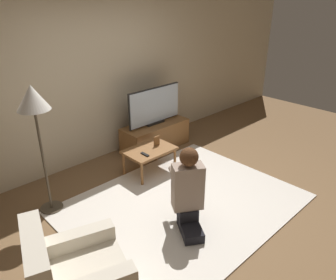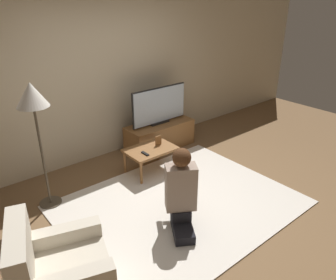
# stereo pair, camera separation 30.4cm
# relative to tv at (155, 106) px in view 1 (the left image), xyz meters

# --- Properties ---
(ground_plane) EXTENTS (10.00, 10.00, 0.00)m
(ground_plane) POSITION_rel_tv_xyz_m (-0.86, -1.51, -0.77)
(ground_plane) COLOR brown
(wall_back) EXTENTS (10.00, 0.06, 2.60)m
(wall_back) POSITION_rel_tv_xyz_m (-0.86, 0.42, 0.53)
(wall_back) COLOR beige
(wall_back) RESTS_ON ground_plane
(rug) EXTENTS (2.87, 2.24, 0.02)m
(rug) POSITION_rel_tv_xyz_m (-0.86, -1.51, -0.77)
(rug) COLOR silver
(rug) RESTS_ON ground_plane
(tv_stand) EXTENTS (1.20, 0.49, 0.45)m
(tv_stand) POSITION_rel_tv_xyz_m (-0.00, -0.00, -0.55)
(tv_stand) COLOR brown
(tv_stand) RESTS_ON ground_plane
(tv) EXTENTS (1.08, 0.08, 0.63)m
(tv) POSITION_rel_tv_xyz_m (0.00, 0.00, 0.00)
(tv) COLOR black
(tv) RESTS_ON tv_stand
(coffee_table) EXTENTS (0.73, 0.50, 0.39)m
(coffee_table) POSITION_rel_tv_xyz_m (-0.63, -0.58, -0.43)
(coffee_table) COLOR brown
(coffee_table) RESTS_ON ground_plane
(floor_lamp) EXTENTS (0.36, 0.36, 1.61)m
(floor_lamp) POSITION_rel_tv_xyz_m (-2.14, -0.42, 0.59)
(floor_lamp) COLOR #4C4233
(floor_lamp) RESTS_ON ground_plane
(person_kneeling) EXTENTS (0.61, 0.78, 1.00)m
(person_kneeling) POSITION_rel_tv_xyz_m (-1.14, -1.83, -0.25)
(person_kneeling) COLOR black
(person_kneeling) RESTS_ON rug
(picture_frame) EXTENTS (0.11, 0.01, 0.15)m
(picture_frame) POSITION_rel_tv_xyz_m (-0.46, -0.56, -0.31)
(picture_frame) COLOR brown
(picture_frame) RESTS_ON coffee_table
(remote) EXTENTS (0.04, 0.15, 0.02)m
(remote) POSITION_rel_tv_xyz_m (-0.80, -0.68, -0.38)
(remote) COLOR black
(remote) RESTS_ON coffee_table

